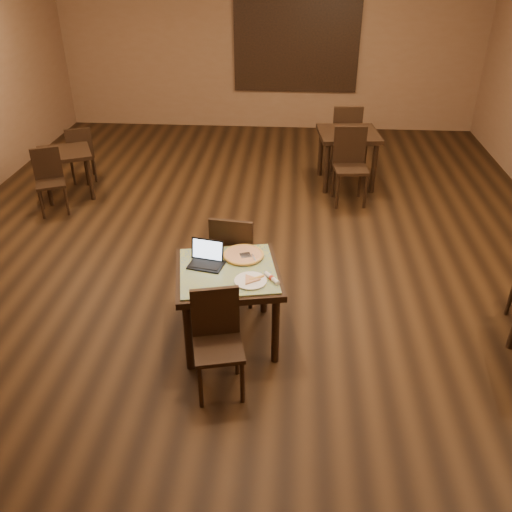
# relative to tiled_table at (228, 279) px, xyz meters

# --- Properties ---
(ground) EXTENTS (10.00, 10.00, 0.00)m
(ground) POSITION_rel_tiled_table_xyz_m (0.02, 1.72, -0.66)
(ground) COLOR black
(ground) RESTS_ON ground
(wall_back) EXTENTS (8.00, 0.02, 3.00)m
(wall_back) POSITION_rel_tiled_table_xyz_m (0.02, 6.72, 0.84)
(wall_back) COLOR #856043
(wall_back) RESTS_ON ground
(mural) EXTENTS (2.34, 0.05, 1.64)m
(mural) POSITION_rel_tiled_table_xyz_m (0.52, 6.68, 0.89)
(mural) COLOR #255289
(mural) RESTS_ON wall_back
(tiled_table) EXTENTS (1.08, 1.08, 0.76)m
(tiled_table) POSITION_rel_tiled_table_xyz_m (0.00, 0.00, 0.00)
(tiled_table) COLOR black
(tiled_table) RESTS_ON ground
(chair_main_near) EXTENTS (0.48, 0.48, 0.91)m
(chair_main_near) POSITION_rel_tiled_table_xyz_m (-0.02, -0.62, -0.14)
(chair_main_near) COLOR black
(chair_main_near) RESTS_ON ground
(chair_main_far) EXTENTS (0.49, 0.49, 1.00)m
(chair_main_far) POSITION_rel_tiled_table_xyz_m (-0.01, 0.61, -0.10)
(chair_main_far) COLOR black
(chair_main_far) RESTS_ON ground
(laptop) EXTENTS (0.34, 0.30, 0.21)m
(laptop) POSITION_rel_tiled_table_xyz_m (-0.20, 0.10, 0.16)
(laptop) COLOR black
(laptop) RESTS_ON tiled_table
(plate) EXTENTS (0.28, 0.28, 0.02)m
(plate) POSITION_rel_tiled_table_xyz_m (0.22, -0.18, 0.11)
(plate) COLOR white
(plate) RESTS_ON tiled_table
(pizza_slice) EXTENTS (0.25, 0.25, 0.02)m
(pizza_slice) POSITION_rel_tiled_table_xyz_m (0.22, -0.18, 0.13)
(pizza_slice) COLOR beige
(pizza_slice) RESTS_ON plate
(pizza_pan) EXTENTS (0.35, 0.35, 0.01)m
(pizza_pan) POSITION_rel_tiled_table_xyz_m (0.12, 0.24, 0.11)
(pizza_pan) COLOR silver
(pizza_pan) RESTS_ON tiled_table
(pizza_whole) EXTENTS (0.38, 0.38, 0.03)m
(pizza_whole) POSITION_rel_tiled_table_xyz_m (0.12, 0.24, 0.12)
(pizza_whole) COLOR beige
(pizza_whole) RESTS_ON pizza_pan
(spatula) EXTENTS (0.17, 0.25, 0.01)m
(spatula) POSITION_rel_tiled_table_xyz_m (0.14, 0.22, 0.13)
(spatula) COLOR silver
(spatula) RESTS_ON pizza_whole
(napkin_roll) EXTENTS (0.14, 0.18, 0.04)m
(napkin_roll) POSITION_rel_tiled_table_xyz_m (0.40, -0.14, 0.12)
(napkin_roll) COLOR white
(napkin_roll) RESTS_ON tiled_table
(other_table_a) EXTENTS (0.95, 0.95, 0.82)m
(other_table_a) POSITION_rel_tiled_table_xyz_m (1.35, 3.89, 0.02)
(other_table_a) COLOR black
(other_table_a) RESTS_ON ground
(other_table_a_chair_near) EXTENTS (0.50, 0.50, 1.06)m
(other_table_a_chair_near) POSITION_rel_tiled_table_xyz_m (1.34, 3.27, -0.06)
(other_table_a_chair_near) COLOR black
(other_table_a_chair_near) RESTS_ON ground
(other_table_a_chair_far) EXTENTS (0.50, 0.50, 1.06)m
(other_table_a_chair_far) POSITION_rel_tiled_table_xyz_m (1.36, 4.50, -0.06)
(other_table_a_chair_far) COLOR black
(other_table_a_chair_far) RESTS_ON ground
(other_table_b) EXTENTS (0.96, 0.96, 0.68)m
(other_table_b) POSITION_rel_tiled_table_xyz_m (-2.74, 3.15, -0.10)
(other_table_b) COLOR black
(other_table_b) RESTS_ON ground
(other_table_b_chair_near) EXTENTS (0.50, 0.50, 0.87)m
(other_table_b_chair_near) POSITION_rel_tiled_table_xyz_m (-2.78, 2.63, -0.17)
(other_table_b_chair_near) COLOR black
(other_table_b_chair_near) RESTS_ON ground
(other_table_b_chair_far) EXTENTS (0.50, 0.50, 0.87)m
(other_table_b_chair_far) POSITION_rel_tiled_table_xyz_m (-2.71, 3.66, -0.17)
(other_table_b_chair_far) COLOR black
(other_table_b_chair_far) RESTS_ON ground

